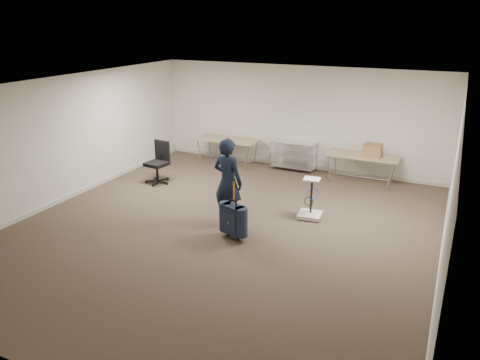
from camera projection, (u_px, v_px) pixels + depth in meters
The scene contains 10 objects.
ground at pixel (224, 229), 9.34m from camera, with size 9.00×9.00×0.00m, color #413527.
room_shell at pixel (252, 203), 10.50m from camera, with size 8.00×9.00×9.00m.
folding_table_left at pixel (227, 141), 13.25m from camera, with size 1.80×0.75×0.73m.
folding_table_right at pixel (362, 157), 11.72m from camera, with size 1.80×0.75×0.73m.
wire_shelf at pixel (293, 154), 12.78m from camera, with size 1.22×0.47×0.80m.
person at pixel (228, 182), 9.31m from camera, with size 0.65×0.43×1.78m, color black.
suitcase at pixel (233, 220), 8.80m from camera, with size 0.47×0.36×1.14m.
office_chair at pixel (158, 170), 11.85m from camera, with size 0.64×0.64×1.06m.
equipment_cart at pixel (310, 207), 9.78m from camera, with size 0.52×0.52×0.87m.
cardboard_box at pixel (373, 150), 11.52m from camera, with size 0.43×0.32×0.32m, color #8D5D41.
Camera 1 is at (3.92, -7.54, 4.00)m, focal length 35.00 mm.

